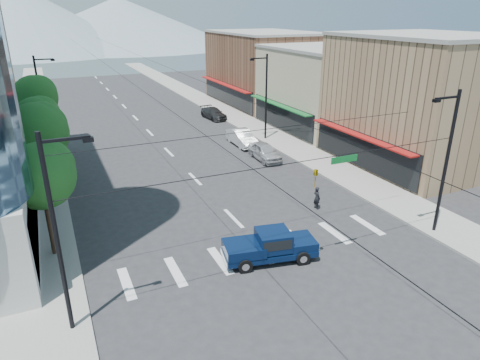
{
  "coord_description": "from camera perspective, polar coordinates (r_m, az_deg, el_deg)",
  "views": [
    {
      "loc": [
        -10.35,
        -17.73,
        13.08
      ],
      "look_at": [
        0.18,
        5.35,
        3.0
      ],
      "focal_mm": 32.0,
      "sensor_mm": 36.0,
      "label": 1
    }
  ],
  "objects": [
    {
      "name": "parked_car_near",
      "position": [
        40.15,
        3.32,
        3.79
      ],
      "size": [
        1.98,
        4.63,
        1.56
      ],
      "primitive_type": "imported",
      "rotation": [
        0.0,
        0.0,
        -0.03
      ],
      "color": "#BBBABF",
      "rests_on": "ground"
    },
    {
      "name": "parked_car_far",
      "position": [
        56.03,
        -3.54,
        8.86
      ],
      "size": [
        2.41,
        4.98,
        1.4
      ],
      "primitive_type": "imported",
      "rotation": [
        0.0,
        0.0,
        0.1
      ],
      "color": "#27282A",
      "rests_on": "ground"
    },
    {
      "name": "lamp_pole_nw",
      "position": [
        48.42,
        -24.93,
        10.01
      ],
      "size": [
        2.0,
        0.25,
        9.0
      ],
      "color": "black",
      "rests_on": "ground"
    },
    {
      "name": "shop_near",
      "position": [
        41.81,
        22.99,
        9.53
      ],
      "size": [
        12.0,
        14.0,
        11.0
      ],
      "primitive_type": "cube",
      "color": "#8C6B4C",
      "rests_on": "ground"
    },
    {
      "name": "parked_car_mid",
      "position": [
        44.55,
        0.25,
        5.68
      ],
      "size": [
        1.77,
        4.93,
        1.62
      ],
      "primitive_type": "imported",
      "rotation": [
        0.0,
        0.0,
        -0.01
      ],
      "color": "silver",
      "rests_on": "ground"
    },
    {
      "name": "pickup_truck",
      "position": [
        24.09,
        3.95,
        -8.7
      ],
      "size": [
        5.5,
        2.81,
        1.78
      ],
      "rotation": [
        0.0,
        0.0,
        -0.19
      ],
      "color": "#08193D",
      "rests_on": "ground"
    },
    {
      "name": "tree_far",
      "position": [
        45.46,
        -25.5,
        10.12
      ],
      "size": [
        4.09,
        4.09,
        7.52
      ],
      "color": "black",
      "rests_on": "ground"
    },
    {
      "name": "ground",
      "position": [
        24.35,
        4.93,
        -10.93
      ],
      "size": [
        160.0,
        160.0,
        0.0
      ],
      "primitive_type": "plane",
      "color": "#28282B",
      "rests_on": "ground"
    },
    {
      "name": "mountain_right",
      "position": [
        180.35,
        -15.77,
        19.62
      ],
      "size": [
        90.0,
        90.0,
        18.0
      ],
      "primitive_type": "cone",
      "color": "gray",
      "rests_on": "ground"
    },
    {
      "name": "mountain_left",
      "position": [
        167.81,
        -27.68,
        18.66
      ],
      "size": [
        80.0,
        80.0,
        22.0
      ],
      "primitive_type": "cone",
      "color": "gray",
      "rests_on": "ground"
    },
    {
      "name": "sidewalk_right",
      "position": [
        63.26,
        -3.34,
        9.77
      ],
      "size": [
        4.0,
        120.0,
        0.15
      ],
      "primitive_type": "cube",
      "color": "gray",
      "rests_on": "ground"
    },
    {
      "name": "tree_near",
      "position": [
        25.18,
        -24.77,
        0.86
      ],
      "size": [
        3.65,
        3.64,
        6.71
      ],
      "color": "black",
      "rests_on": "ground"
    },
    {
      "name": "tree_midnear",
      "position": [
        31.74,
        -25.23,
        5.95
      ],
      "size": [
        4.09,
        4.09,
        7.52
      ],
      "color": "black",
      "rests_on": "ground"
    },
    {
      "name": "shop_mid",
      "position": [
        52.31,
        11.59,
        11.8
      ],
      "size": [
        12.0,
        14.0,
        9.0
      ],
      "primitive_type": "cube",
      "color": "tan",
      "rests_on": "ground"
    },
    {
      "name": "pedestrian",
      "position": [
        30.55,
        10.22,
        -2.35
      ],
      "size": [
        0.45,
        0.64,
        1.65
      ],
      "primitive_type": "imported",
      "rotation": [
        0.0,
        0.0,
        1.67
      ],
      "color": "black",
      "rests_on": "ground"
    },
    {
      "name": "signal_rig",
      "position": [
        21.5,
        7.07,
        -1.61
      ],
      "size": [
        21.8,
        0.2,
        9.0
      ],
      "color": "black",
      "rests_on": "ground"
    },
    {
      "name": "shop_far",
      "position": [
        65.72,
        3.29,
        14.57
      ],
      "size": [
        12.0,
        18.0,
        10.0
      ],
      "primitive_type": "cube",
      "color": "brown",
      "rests_on": "ground"
    },
    {
      "name": "lamp_pole_ne",
      "position": [
        45.68,
        3.36,
        11.37
      ],
      "size": [
        2.0,
        0.25,
        9.0
      ],
      "color": "black",
      "rests_on": "ground"
    },
    {
      "name": "sidewalk_left",
      "position": [
        59.2,
        -25.67,
        6.84
      ],
      "size": [
        4.0,
        120.0,
        0.15
      ],
      "primitive_type": "cube",
      "color": "gray",
      "rests_on": "ground"
    },
    {
      "name": "tree_midfar",
      "position": [
        38.69,
        -25.24,
        7.54
      ],
      "size": [
        3.65,
        3.64,
        6.71
      ],
      "color": "black",
      "rests_on": "ground"
    }
  ]
}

